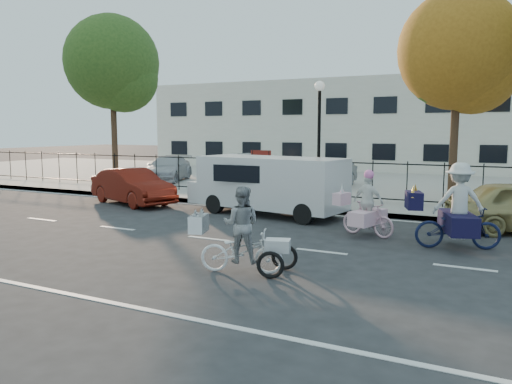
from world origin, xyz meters
The scene contains 20 objects.
ground centered at (0.00, 0.00, 0.00)m, with size 120.00×120.00×0.00m, color #333334.
road_markings centered at (0.00, 0.00, 0.01)m, with size 60.00×9.52×0.01m, color silver, non-canonical shape.
curb centered at (0.00, 5.05, 0.07)m, with size 60.00×0.10×0.15m, color #A8A399.
sidewalk centered at (0.00, 6.10, 0.07)m, with size 60.00×2.20×0.15m, color #A8A399.
parking_lot centered at (0.00, 15.00, 0.07)m, with size 60.00×15.60×0.15m, color #A8A399.
iron_fence centered at (0.00, 7.20, 0.90)m, with size 58.00×0.06×1.50m, color black, non-canonical shape.
building centered at (0.00, 25.00, 3.00)m, with size 34.00×10.00×6.00m, color silver.
lamppost centered at (0.50, 6.80, 3.11)m, with size 0.36×0.36×4.33m.
street_sign centered at (-1.85, 6.80, 1.42)m, with size 0.85×0.06×1.80m.
zebra_trike centered at (2.17, -2.27, 0.65)m, with size 1.96×1.17×1.68m.
unicorn_bike centered at (3.48, 2.13, 0.64)m, with size 1.75×1.26×1.73m.
bull_bike centered at (5.68, 1.68, 0.80)m, with size 2.22×1.57×2.00m.
white_van centered at (-0.19, 3.93, 1.03)m, with size 5.49×2.51×1.87m.
red_sedan centered at (-5.67, 3.80, 0.66)m, with size 1.39×3.98×1.31m, color #5B130A.
pedestrian centered at (-3.03, 6.77, 0.95)m, with size 0.59×0.38×1.61m, color black.
lot_car_a centered at (-8.69, 10.02, 0.77)m, with size 1.74×4.28×1.24m, color #B0B3B8.
lot_car_b centered at (-4.80, 11.44, 0.86)m, with size 2.36×5.12×1.42m, color silver.
lot_car_c centered at (-0.41, 11.20, 0.75)m, with size 1.28×3.67×1.21m, color #515559.
tree_west centered at (-10.17, 8.09, 5.69)m, with size 4.43×4.43×8.13m.
tree_mid centered at (5.11, 8.26, 5.23)m, with size 4.08×4.08×7.47m.
Camera 1 is at (6.60, -10.52, 2.74)m, focal length 35.00 mm.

